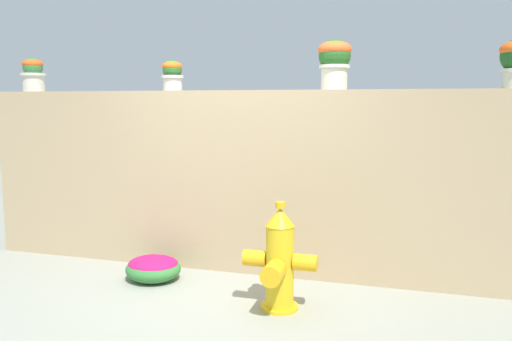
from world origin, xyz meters
TOP-DOWN VIEW (x-y plane):
  - ground_plane at (0.00, 0.00)m, footprint 24.00×24.00m
  - stone_wall at (0.00, 1.27)m, footprint 5.72×0.41m
  - potted_plant_0 at (-2.53, 1.29)m, footprint 0.28×0.28m
  - potted_plant_1 at (-0.80, 1.31)m, footprint 0.23×0.23m
  - potted_plant_2 at (0.89, 1.31)m, footprint 0.32×0.32m
  - fire_hydrant at (0.59, 0.32)m, footprint 0.62×0.49m
  - flower_bush_left at (-0.74, 0.66)m, footprint 0.54×0.49m

SIDE VIEW (x-z plane):
  - ground_plane at x=0.00m, z-range 0.00..0.00m
  - flower_bush_left at x=-0.74m, z-range 0.00..0.25m
  - fire_hydrant at x=0.59m, z-range -0.04..0.87m
  - stone_wall at x=0.00m, z-range 0.00..1.83m
  - potted_plant_1 at x=-0.80m, z-range 1.85..2.17m
  - potted_plant_0 at x=-2.53m, z-range 1.85..2.23m
  - potted_plant_2 at x=0.89m, z-range 1.88..2.36m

